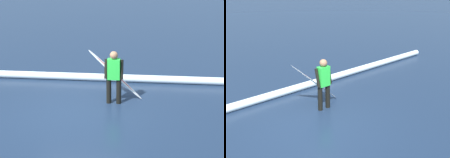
{
  "view_description": "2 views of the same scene",
  "coord_description": "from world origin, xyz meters",
  "views": [
    {
      "loc": [
        -1.96,
        7.63,
        4.02
      ],
      "look_at": [
        -0.97,
        -0.53,
        0.82
      ],
      "focal_mm": 52.93,
      "sensor_mm": 36.0,
      "label": 1
    },
    {
      "loc": [
        3.58,
        5.2,
        3.65
      ],
      "look_at": [
        -0.9,
        -0.04,
        1.15
      ],
      "focal_mm": 44.85,
      "sensor_mm": 36.0,
      "label": 2
    }
  ],
  "objects": [
    {
      "name": "surfer",
      "position": [
        -0.99,
        -0.78,
        0.85
      ],
      "size": [
        0.52,
        0.22,
        1.52
      ],
      "rotation": [
        0.0,
        0.0,
        3.15
      ],
      "color": "black",
      "rests_on": "ground_plane"
    },
    {
      "name": "wave_crest_foreground",
      "position": [
        1.24,
        -2.38,
        0.12
      ],
      "size": [
        19.16,
        0.77,
        0.24
      ],
      "primitive_type": "cylinder",
      "rotation": [
        0.0,
        1.57,
        0.03
      ],
      "color": "white",
      "rests_on": "ground_plane"
    },
    {
      "name": "ground_plane",
      "position": [
        0.0,
        0.0,
        0.0
      ],
      "size": [
        185.52,
        185.52,
        0.0
      ],
      "primitive_type": "plane",
      "color": "#1C2C44"
    },
    {
      "name": "surfboard",
      "position": [
        -0.98,
        -1.19,
        0.7
      ],
      "size": [
        1.6,
        0.37,
        1.42
      ],
      "color": "white",
      "rests_on": "ground_plane"
    }
  ]
}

